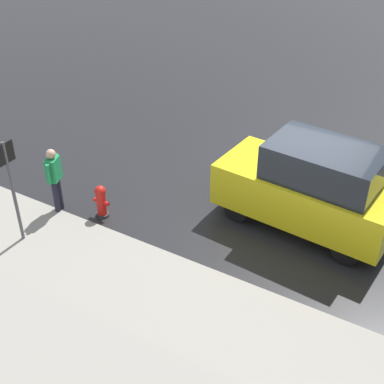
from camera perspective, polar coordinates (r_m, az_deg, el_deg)
The scene contains 6 objects.
ground_plane at distance 12.59m, azimuth 11.30°, elevation -2.68°, with size 60.00×60.00×0.00m, color black.
kerb_strip at distance 9.66m, azimuth 2.03°, elevation -15.44°, with size 24.00×3.20×0.04m, color gray.
moving_hatchback at distance 11.82m, azimuth 12.55°, elevation 0.56°, with size 4.02×2.00×2.06m.
fire_hydrant at distance 12.36m, azimuth -9.66°, elevation -0.97°, with size 0.42×0.31×0.80m.
pedestrian at distance 12.46m, azimuth -14.47°, elevation 1.73°, with size 0.34×0.55×1.62m.
sign_post at distance 11.40m, azimuth -18.82°, elevation 1.40°, with size 0.07×0.44×2.40m.
Camera 1 is at (-2.94, 9.82, 7.30)m, focal length 50.00 mm.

